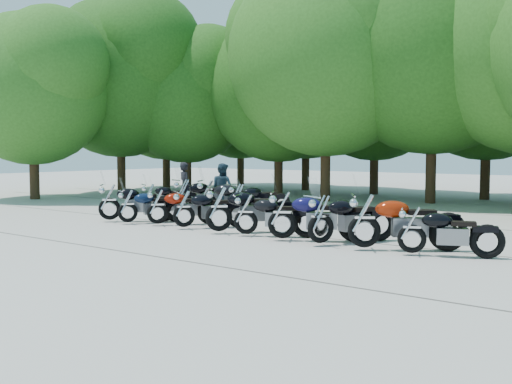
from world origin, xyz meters
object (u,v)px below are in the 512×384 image
Objects in this scene: motorcycle_9 at (412,228)px; rider_0 at (185,186)px; motorcycle_1 at (128,205)px; motorcycle_10 at (150,196)px; motorcycle_0 at (109,201)px; motorcycle_7 at (321,217)px; motorcycle_8 at (364,219)px; motorcycle_12 at (207,196)px; motorcycle_4 at (219,207)px; rider_1 at (222,188)px; motorcycle_3 at (184,207)px; motorcycle_2 at (158,205)px; motorcycle_6 at (282,213)px; motorcycle_11 at (183,195)px; motorcycle_5 at (246,213)px; motorcycle_13 at (237,199)px.

rider_0 reaches higher than motorcycle_9.
motorcycle_1 is 4.45m from rider_0.
motorcycle_10 is at bearing 53.18° from motorcycle_9.
rider_0 is (-1.59, 4.15, 0.31)m from motorcycle_1.
motorcycle_0 is 0.99× the size of motorcycle_7.
motorcycle_12 is at bearing 35.42° from motorcycle_8.
motorcycle_4 is 1.43× the size of rider_1.
motorcycle_3 is 1.24× the size of rider_1.
motorcycle_1 is 1.01× the size of motorcycle_10.
motorcycle_9 is (1.12, 0.03, -0.13)m from motorcycle_8.
motorcycle_0 is at bearing 45.17° from motorcycle_2.
rider_1 is (0.17, 4.26, 0.30)m from motorcycle_1.
motorcycle_11 reaches higher than motorcycle_6.
motorcycle_11 is at bearing 69.33° from rider_1.
rider_1 is at bearing 19.48° from motorcycle_5.
motorcycle_0 is at bearing 66.83° from motorcycle_9.
motorcycle_5 is (2.30, -0.04, -0.00)m from motorcycle_3.
motorcycle_4 reaches higher than motorcycle_1.
motorcycle_13 is (-4.91, 2.90, -0.02)m from motorcycle_7.
motorcycle_5 is 0.89× the size of motorcycle_6.
motorcycle_5 is 1.24× the size of rider_1.
motorcycle_1 is 0.85× the size of motorcycle_6.
motorcycle_0 is at bearing 124.11° from rider_0.
motorcycle_4 is at bearing -148.95° from motorcycle_1.
motorcycle_12 is at bearing -149.30° from motorcycle_10.
motorcycle_8 is 1.02× the size of motorcycle_11.
motorcycle_10 is at bearing 62.27° from motorcycle_12.
motorcycle_8 reaches higher than motorcycle_5.
motorcycle_12 reaches higher than motorcycle_5.
motorcycle_13 is 3.79m from rider_0.
motorcycle_0 is 1.10× the size of motorcycle_2.
motorcycle_6 is 8.17m from motorcycle_10.
motorcycle_4 is 1.41× the size of rider_0.
motorcycle_5 is 4.63m from motorcycle_9.
motorcycle_10 is (-10.01, 2.70, -0.13)m from motorcycle_8.
motorcycle_3 reaches higher than motorcycle_9.
motorcycle_13 is 2.27m from rider_1.
motorcycle_4 is 1.22× the size of motorcycle_10.
motorcycle_7 is (1.15, -0.07, -0.02)m from motorcycle_6.
motorcycle_0 is at bearing 59.36° from motorcycle_6.
motorcycle_8 is 10.37m from motorcycle_10.
rider_1 reaches higher than motorcycle_2.
motorcycle_8 is at bearing -151.43° from motorcycle_7.
rider_1 is (-2.03, 4.06, 0.27)m from motorcycle_3.
motorcycle_4 is 1.21× the size of motorcycle_9.
motorcycle_3 is 1.44m from motorcycle_4.
motorcycle_1 is at bearing 90.14° from rider_1.
motorcycle_12 is (-3.75, 2.64, 0.09)m from motorcycle_5.
motorcycle_5 is at bearing -148.36° from motorcycle_1.
motorcycle_4 is 1.06× the size of motorcycle_7.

